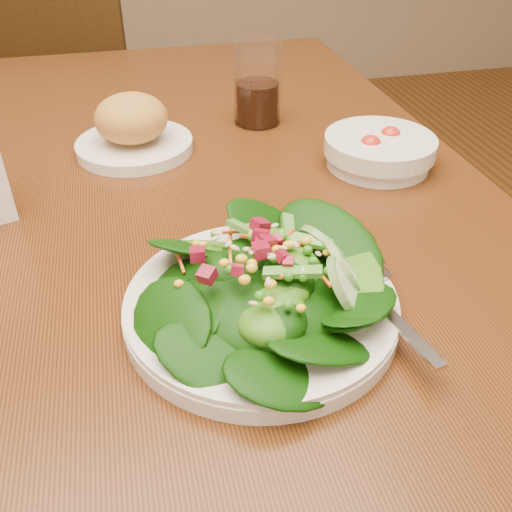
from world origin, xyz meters
name	(u,v)px	position (x,y,z in m)	size (l,w,h in m)	color
dining_table	(159,272)	(0.00, 0.00, 0.65)	(0.90, 1.40, 0.75)	#592B10
chair_far	(80,112)	(-0.15, 1.12, 0.46)	(0.48, 0.48, 0.87)	#362310
salad_plate	(271,291)	(0.09, -0.23, 0.78)	(0.26, 0.26, 0.07)	silver
bread_plate	(133,129)	(-0.01, 0.17, 0.78)	(0.17, 0.17, 0.09)	silver
tomato_bowl	(379,151)	(0.32, 0.04, 0.77)	(0.15, 0.15, 0.05)	silver
drinking_glass	(257,89)	(0.19, 0.23, 0.81)	(0.07, 0.07, 0.13)	silver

